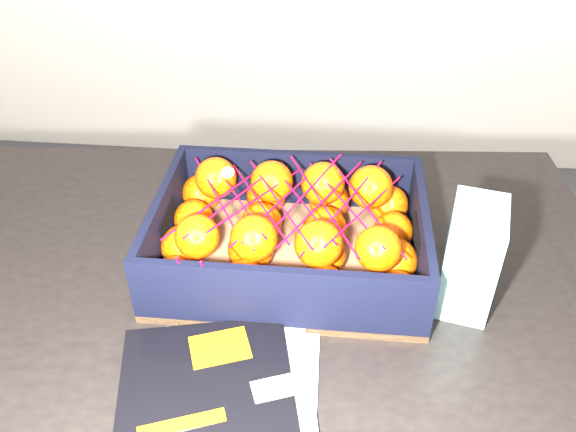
# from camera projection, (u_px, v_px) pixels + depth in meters

# --- Properties ---
(table) EXTENTS (1.26, 0.89, 0.75)m
(table) POSITION_uv_depth(u_px,v_px,m) (235.00, 331.00, 0.95)
(table) COLOR black
(table) RESTS_ON ground
(magazine_stack) EXTENTS (0.28, 0.32, 0.02)m
(magazine_stack) POSITION_uv_depth(u_px,v_px,m) (220.00, 417.00, 0.70)
(magazine_stack) COLOR beige
(magazine_stack) RESTS_ON table
(produce_crate) EXTENTS (0.40, 0.30, 0.11)m
(produce_crate) POSITION_uv_depth(u_px,v_px,m) (290.00, 244.00, 0.92)
(produce_crate) COLOR brown
(produce_crate) RESTS_ON table
(clementine_heap) EXTENTS (0.38, 0.28, 0.12)m
(clementine_heap) POSITION_uv_depth(u_px,v_px,m) (290.00, 229.00, 0.90)
(clementine_heap) COLOR #DD4704
(clementine_heap) RESTS_ON produce_crate
(mesh_net) EXTENTS (0.33, 0.26, 0.10)m
(mesh_net) POSITION_uv_depth(u_px,v_px,m) (285.00, 205.00, 0.86)
(mesh_net) COLOR red
(mesh_net) RESTS_ON clementine_heap
(retail_carton) EXTENTS (0.09, 0.12, 0.16)m
(retail_carton) POSITION_uv_depth(u_px,v_px,m) (471.00, 257.00, 0.82)
(retail_carton) COLOR white
(retail_carton) RESTS_ON table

